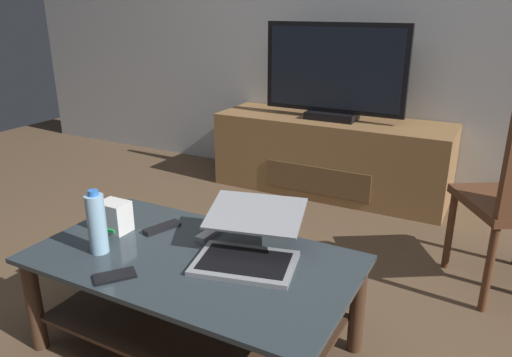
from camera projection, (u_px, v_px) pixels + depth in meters
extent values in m
plane|color=brown|center=(199.00, 346.00, 1.94)|extent=(7.68, 7.68, 0.00)
cube|color=#2D383D|center=(193.00, 259.00, 1.80)|extent=(1.20, 0.67, 0.02)
cube|color=#472D1E|center=(196.00, 317.00, 1.88)|extent=(1.06, 0.59, 0.02)
cylinder|color=#472D1E|center=(34.00, 305.00, 1.87)|extent=(0.06, 0.06, 0.39)
cylinder|color=#472D1E|center=(135.00, 244.00, 2.35)|extent=(0.06, 0.06, 0.39)
cylinder|color=#472D1E|center=(357.00, 307.00, 1.86)|extent=(0.06, 0.06, 0.39)
cube|color=olive|center=(331.00, 155.00, 3.47)|extent=(1.64, 0.51, 0.54)
cube|color=brown|center=(317.00, 180.00, 3.29)|extent=(0.74, 0.01, 0.19)
cube|color=black|center=(332.00, 116.00, 3.35)|extent=(0.34, 0.20, 0.05)
cube|color=black|center=(334.00, 68.00, 3.24)|extent=(0.98, 0.04, 0.59)
cube|color=black|center=(333.00, 69.00, 3.23)|extent=(0.91, 0.01, 0.53)
cylinder|color=#59331E|center=(450.00, 231.00, 2.45)|extent=(0.04, 0.04, 0.41)
cylinder|color=#59331E|center=(489.00, 270.00, 2.10)|extent=(0.04, 0.04, 0.41)
cube|color=gray|center=(245.00, 263.00, 1.73)|extent=(0.40, 0.32, 0.02)
cube|color=black|center=(245.00, 261.00, 1.73)|extent=(0.35, 0.26, 0.00)
cube|color=gray|center=(256.00, 213.00, 1.83)|extent=(0.40, 0.32, 0.06)
cube|color=#3F8CD8|center=(255.00, 214.00, 1.82)|extent=(0.36, 0.28, 0.05)
cube|color=white|center=(115.00, 217.00, 1.98)|extent=(0.12, 0.09, 0.13)
cube|color=#19D84C|center=(107.00, 230.00, 1.95)|extent=(0.07, 0.00, 0.01)
cylinder|color=#99C6E5|center=(97.00, 224.00, 1.79)|extent=(0.07, 0.07, 0.23)
cylinder|color=blue|center=(93.00, 193.00, 1.75)|extent=(0.04, 0.04, 0.02)
cube|color=black|center=(115.00, 276.00, 1.66)|extent=(0.14, 0.15, 0.01)
cube|color=black|center=(162.00, 228.00, 2.01)|extent=(0.09, 0.17, 0.02)
cube|color=#99999E|center=(211.00, 232.00, 1.96)|extent=(0.05, 0.16, 0.02)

